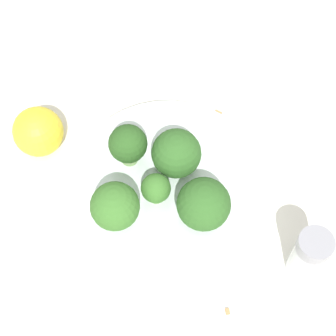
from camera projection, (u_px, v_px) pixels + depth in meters
name	position (u px, v px, depth m)	size (l,w,h in m)	color
ground_plane	(168.00, 195.00, 0.65)	(3.00, 3.00, 0.00)	silver
bowl	(168.00, 188.00, 0.64)	(0.22, 0.22, 0.03)	silver
broccoli_floret_0	(156.00, 189.00, 0.59)	(0.03, 0.03, 0.04)	#7A9E5B
broccoli_floret_1	(176.00, 154.00, 0.61)	(0.05, 0.05, 0.06)	#7A9E5B
broccoli_floret_2	(128.00, 145.00, 0.61)	(0.04, 0.04, 0.05)	#7A9E5B
broccoli_floret_3	(202.00, 205.00, 0.58)	(0.06, 0.06, 0.06)	#84AD66
broccoli_floret_4	(115.00, 207.00, 0.57)	(0.05, 0.05, 0.06)	#7A9E5B
pepper_shaker	(309.00, 255.00, 0.58)	(0.04, 0.04, 0.08)	silver
lemon_wedge	(38.00, 132.00, 0.66)	(0.06, 0.06, 0.06)	yellow
almond_crumb_0	(218.00, 113.00, 0.71)	(0.01, 0.01, 0.01)	#AD7F4C
almond_crumb_1	(228.00, 311.00, 0.58)	(0.01, 0.00, 0.01)	#AD7F4C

